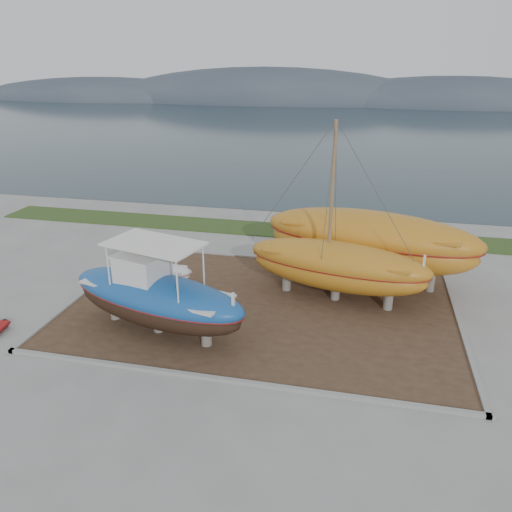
% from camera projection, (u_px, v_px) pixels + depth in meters
% --- Properties ---
extents(ground, '(140.00, 140.00, 0.00)m').
position_uv_depth(ground, '(240.00, 352.00, 20.42)').
color(ground, gray).
rests_on(ground, ground).
extents(dirt_patch, '(18.00, 12.00, 0.06)m').
position_uv_depth(dirt_patch, '(261.00, 307.00, 24.04)').
color(dirt_patch, '#422D1E').
rests_on(dirt_patch, ground).
extents(curb_frame, '(18.60, 12.60, 0.15)m').
position_uv_depth(curb_frame, '(261.00, 306.00, 24.02)').
color(curb_frame, gray).
rests_on(curb_frame, ground).
extents(grass_strip, '(44.00, 3.00, 0.08)m').
position_uv_depth(grass_strip, '(296.00, 231.00, 34.45)').
color(grass_strip, '#284219').
rests_on(grass_strip, ground).
extents(sea, '(260.00, 100.00, 0.04)m').
position_uv_depth(sea, '(344.00, 129.00, 83.86)').
color(sea, '#1B2F36').
rests_on(sea, ground).
extents(mountain_ridge, '(200.00, 36.00, 20.00)m').
position_uv_depth(mountain_ridge, '(356.00, 103.00, 133.71)').
color(mountain_ridge, '#333D49').
rests_on(mountain_ridge, ground).
extents(blue_caique, '(8.97, 4.77, 4.13)m').
position_uv_depth(blue_caique, '(156.00, 288.00, 21.12)').
color(blue_caique, '#19529D').
rests_on(blue_caique, dirt_patch).
extents(white_dinghy, '(3.73, 1.46, 1.11)m').
position_uv_depth(white_dinghy, '(159.00, 274.00, 26.23)').
color(white_dinghy, silver).
rests_on(white_dinghy, dirt_patch).
extents(orange_sailboat, '(9.29, 4.37, 8.64)m').
position_uv_depth(orange_sailboat, '(340.00, 215.00, 23.17)').
color(orange_sailboat, '#B2711B').
rests_on(orange_sailboat, dirt_patch).
extents(orange_bare_hull, '(11.74, 5.61, 3.70)m').
position_uv_depth(orange_bare_hull, '(369.00, 248.00, 26.20)').
color(orange_bare_hull, '#B2711B').
rests_on(orange_bare_hull, dirt_patch).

